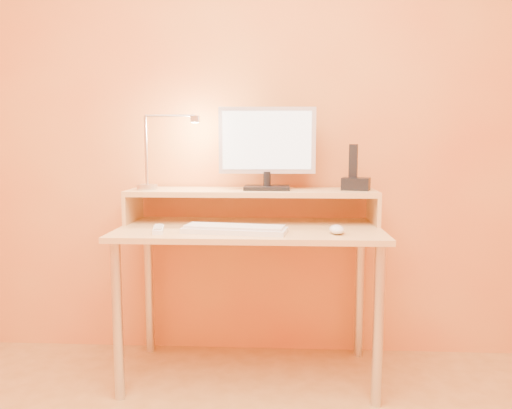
# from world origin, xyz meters

# --- Properties ---
(wall_back) EXTENTS (3.00, 0.04, 2.50)m
(wall_back) POSITION_xyz_m (0.00, 1.50, 1.25)
(wall_back) COLOR #DF9E4D
(wall_back) RESTS_ON floor
(desk_leg_fl) EXTENTS (0.04, 0.04, 0.69)m
(desk_leg_fl) POSITION_xyz_m (-0.55, 0.93, 0.35)
(desk_leg_fl) COLOR silver
(desk_leg_fl) RESTS_ON floor
(desk_leg_fr) EXTENTS (0.04, 0.04, 0.69)m
(desk_leg_fr) POSITION_xyz_m (0.55, 0.93, 0.35)
(desk_leg_fr) COLOR silver
(desk_leg_fr) RESTS_ON floor
(desk_leg_bl) EXTENTS (0.04, 0.04, 0.69)m
(desk_leg_bl) POSITION_xyz_m (-0.55, 1.43, 0.35)
(desk_leg_bl) COLOR silver
(desk_leg_bl) RESTS_ON floor
(desk_leg_br) EXTENTS (0.04, 0.04, 0.69)m
(desk_leg_br) POSITION_xyz_m (0.55, 1.43, 0.35)
(desk_leg_br) COLOR silver
(desk_leg_br) RESTS_ON floor
(desk_lower) EXTENTS (1.20, 0.60, 0.02)m
(desk_lower) POSITION_xyz_m (0.00, 1.18, 0.71)
(desk_lower) COLOR tan
(desk_lower) RESTS_ON floor
(shelf_riser_left) EXTENTS (0.02, 0.30, 0.14)m
(shelf_riser_left) POSITION_xyz_m (-0.59, 1.33, 0.79)
(shelf_riser_left) COLOR tan
(shelf_riser_left) RESTS_ON desk_lower
(shelf_riser_right) EXTENTS (0.02, 0.30, 0.14)m
(shelf_riser_right) POSITION_xyz_m (0.59, 1.33, 0.79)
(shelf_riser_right) COLOR tan
(shelf_riser_right) RESTS_ON desk_lower
(desk_shelf) EXTENTS (1.20, 0.30, 0.02)m
(desk_shelf) POSITION_xyz_m (0.00, 1.33, 0.87)
(desk_shelf) COLOR tan
(desk_shelf) RESTS_ON desk_lower
(monitor_foot) EXTENTS (0.22, 0.16, 0.02)m
(monitor_foot) POSITION_xyz_m (0.07, 1.33, 0.89)
(monitor_foot) COLOR black
(monitor_foot) RESTS_ON desk_shelf
(monitor_neck) EXTENTS (0.04, 0.04, 0.07)m
(monitor_neck) POSITION_xyz_m (0.07, 1.33, 0.93)
(monitor_neck) COLOR black
(monitor_neck) RESTS_ON monitor_foot
(monitor_panel) EXTENTS (0.47, 0.05, 0.32)m
(monitor_panel) POSITION_xyz_m (0.07, 1.34, 1.12)
(monitor_panel) COLOR silver
(monitor_panel) RESTS_ON monitor_neck
(monitor_back) EXTENTS (0.42, 0.03, 0.27)m
(monitor_back) POSITION_xyz_m (0.07, 1.36, 1.12)
(monitor_back) COLOR black
(monitor_back) RESTS_ON monitor_panel
(monitor_screen) EXTENTS (0.43, 0.02, 0.28)m
(monitor_screen) POSITION_xyz_m (0.07, 1.32, 1.12)
(monitor_screen) COLOR white
(monitor_screen) RESTS_ON monitor_panel
(lamp_base) EXTENTS (0.10, 0.10, 0.02)m
(lamp_base) POSITION_xyz_m (-0.51, 1.30, 0.89)
(lamp_base) COLOR silver
(lamp_base) RESTS_ON desk_shelf
(lamp_post) EXTENTS (0.01, 0.01, 0.33)m
(lamp_post) POSITION_xyz_m (-0.51, 1.30, 1.07)
(lamp_post) COLOR silver
(lamp_post) RESTS_ON lamp_base
(lamp_arm) EXTENTS (0.24, 0.01, 0.01)m
(lamp_arm) POSITION_xyz_m (-0.39, 1.30, 1.24)
(lamp_arm) COLOR silver
(lamp_arm) RESTS_ON lamp_post
(lamp_head) EXTENTS (0.04, 0.04, 0.03)m
(lamp_head) POSITION_xyz_m (-0.27, 1.30, 1.22)
(lamp_head) COLOR silver
(lamp_head) RESTS_ON lamp_arm
(lamp_bulb) EXTENTS (0.03, 0.03, 0.00)m
(lamp_bulb) POSITION_xyz_m (-0.27, 1.30, 1.20)
(lamp_bulb) COLOR #FFEAC6
(lamp_bulb) RESTS_ON lamp_head
(phone_dock) EXTENTS (0.15, 0.13, 0.06)m
(phone_dock) POSITION_xyz_m (0.50, 1.33, 0.91)
(phone_dock) COLOR black
(phone_dock) RESTS_ON desk_shelf
(phone_handset) EXTENTS (0.05, 0.03, 0.16)m
(phone_handset) POSITION_xyz_m (0.49, 1.33, 1.02)
(phone_handset) COLOR black
(phone_handset) RESTS_ON phone_dock
(phone_led) EXTENTS (0.01, 0.00, 0.04)m
(phone_led) POSITION_xyz_m (0.55, 1.28, 0.91)
(phone_led) COLOR blue
(phone_led) RESTS_ON phone_dock
(keyboard) EXTENTS (0.46, 0.21, 0.02)m
(keyboard) POSITION_xyz_m (-0.06, 1.03, 0.73)
(keyboard) COLOR white
(keyboard) RESTS_ON desk_lower
(mouse) EXTENTS (0.07, 0.11, 0.04)m
(mouse) POSITION_xyz_m (0.38, 1.02, 0.74)
(mouse) COLOR silver
(mouse) RESTS_ON desk_lower
(remote_control) EXTENTS (0.07, 0.17, 0.02)m
(remote_control) POSITION_xyz_m (-0.39, 1.03, 0.73)
(remote_control) COLOR white
(remote_control) RESTS_ON desk_lower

